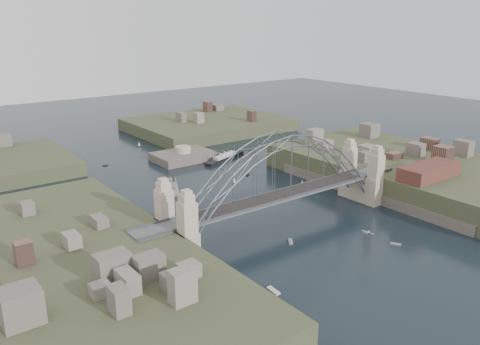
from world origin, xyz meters
name	(u,v)px	position (x,y,z in m)	size (l,w,h in m)	color
ground	(281,225)	(0.00, 0.00, 0.00)	(500.00, 500.00, 0.00)	black
bridge	(282,180)	(0.00, 0.00, 12.32)	(84.00, 13.80, 24.60)	#535355
shore_west	(62,286)	(-57.32, 0.00, 1.97)	(50.50, 90.00, 12.00)	#3A3F26
shore_east	(411,178)	(57.32, 0.00, 1.97)	(50.50, 90.00, 12.00)	#3A3F26
headland_ne	(208,128)	(50.00, 110.00, 0.75)	(70.00, 55.00, 9.50)	#3A3F26
fort_island	(183,161)	(12.00, 70.00, -0.34)	(22.00, 16.00, 9.40)	#524A42
wharf_shed	(429,171)	(44.00, -14.00, 10.00)	(20.00, 8.00, 4.00)	#592D26
finger_pier	(461,220)	(39.00, -28.00, 0.70)	(4.00, 22.00, 1.40)	#535355
naval_cruiser_near	(174,186)	(-7.63, 43.01, 0.74)	(8.84, 15.32, 4.79)	gray
naval_cruiser_far	(65,166)	(-28.05, 87.09, 0.79)	(13.14, 11.03, 5.10)	gray
ocean_liner	(225,158)	(24.88, 60.48, 0.85)	(22.12, 10.66, 5.51)	black
aeroplane	(367,232)	(3.09, -25.19, 5.98)	(1.80, 3.32, 0.48)	#A0A3A7
small_boat_a	(166,222)	(-23.54, 19.56, 0.15)	(2.99, 1.95, 0.45)	beige
small_boat_b	(234,180)	(10.73, 35.35, 1.02)	(1.59, 1.57, 2.38)	beige
small_boat_c	(291,242)	(-5.37, -9.37, 0.15)	(2.48, 2.86, 0.45)	beige
small_boat_d	(248,175)	(19.67, 39.57, 0.15)	(2.00, 1.75, 0.45)	beige
small_boat_e	(108,192)	(-26.30, 51.79, 0.28)	(3.66, 1.56, 1.43)	beige
small_boat_f	(174,182)	(-5.92, 45.84, 0.99)	(1.84, 1.39, 2.38)	beige
small_boat_g	(396,244)	(13.73, -25.67, 0.15)	(1.87, 2.58, 0.45)	beige
small_boat_h	(105,165)	(-15.23, 80.59, 0.15)	(2.00, 1.04, 0.45)	beige
small_boat_i	(302,183)	(26.90, 19.87, 0.81)	(2.17, 2.71, 2.38)	beige
small_boat_j	(273,291)	(-23.53, -23.94, 0.15)	(1.37, 3.40, 0.45)	beige
small_boat_k	(139,144)	(7.88, 99.73, 0.96)	(1.46, 1.99, 2.38)	beige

